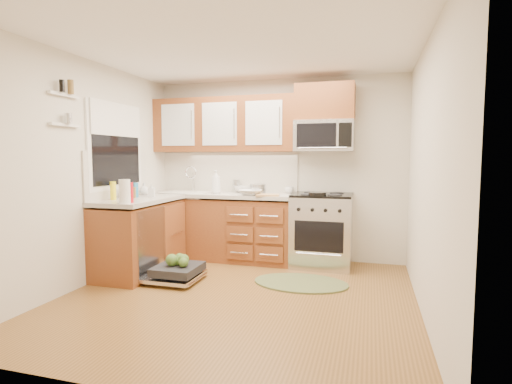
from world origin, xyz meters
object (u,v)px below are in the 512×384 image
(microwave, at_px, (324,136))
(range, at_px, (322,230))
(stock_pot, at_px, (258,189))
(bowl_a, at_px, (250,192))
(rug, at_px, (301,283))
(upper_cabinets, at_px, (224,125))
(paper_towel_roll, at_px, (125,191))
(skillet, at_px, (317,194))
(sink, at_px, (186,201))
(dishwasher, at_px, (175,273))
(cup, at_px, (289,190))
(cutting_board, at_px, (268,195))
(bowl_b, at_px, (245,189))

(microwave, bearing_deg, range, -90.00)
(stock_pot, height_order, bowl_a, stock_pot)
(range, height_order, rug, range)
(range, bearing_deg, microwave, 90.00)
(upper_cabinets, distance_m, rug, 2.46)
(upper_cabinets, height_order, bowl_a, upper_cabinets)
(rug, xyz_separation_m, paper_towel_roll, (-1.82, -0.63, 1.04))
(rug, bearing_deg, skillet, 80.04)
(paper_towel_roll, bearing_deg, range, 36.58)
(upper_cabinets, bearing_deg, rug, -37.27)
(sink, relative_size, rug, 0.58)
(dishwasher, bearing_deg, upper_cabinets, 83.96)
(stock_pot, height_order, cup, stock_pot)
(microwave, xyz_separation_m, dishwasher, (-1.54, -1.25, -1.60))
(skillet, bearing_deg, cup, 133.60)
(rug, bearing_deg, paper_towel_roll, -161.00)
(rug, xyz_separation_m, cup, (-0.35, 1.04, 0.96))
(rug, relative_size, skillet, 4.85)
(cutting_board, bearing_deg, skillet, -3.55)
(upper_cabinets, bearing_deg, dishwasher, -96.04)
(range, distance_m, sink, 1.96)
(upper_cabinets, bearing_deg, bowl_a, -33.82)
(skillet, height_order, bowl_a, bowl_a)
(sink, bearing_deg, stock_pot, 1.28)
(upper_cabinets, bearing_deg, bowl_b, 4.78)
(cutting_board, bearing_deg, rug, -48.37)
(bowl_a, bearing_deg, upper_cabinets, 146.18)
(cutting_board, bearing_deg, dishwasher, -133.14)
(dishwasher, height_order, bowl_a, bowl_a)
(upper_cabinets, xyz_separation_m, stock_pot, (0.54, -0.13, -0.88))
(range, bearing_deg, sink, -179.70)
(upper_cabinets, xyz_separation_m, microwave, (1.41, -0.02, -0.18))
(upper_cabinets, bearing_deg, sink, -163.55)
(microwave, relative_size, dishwasher, 1.09)
(bowl_b, bearing_deg, stock_pot, -33.42)
(range, height_order, microwave, microwave)
(paper_towel_roll, bearing_deg, bowl_b, 62.37)
(upper_cabinets, relative_size, dishwasher, 2.93)
(cutting_board, bearing_deg, microwave, 25.96)
(upper_cabinets, xyz_separation_m, sink, (-0.52, -0.16, -1.07))
(skillet, bearing_deg, upper_cabinets, 163.95)
(skillet, bearing_deg, range, 82.62)
(microwave, distance_m, cutting_board, 1.07)
(microwave, distance_m, cup, 0.88)
(cutting_board, distance_m, bowl_b, 0.57)
(microwave, bearing_deg, cutting_board, -154.04)
(microwave, height_order, cup, microwave)
(paper_towel_roll, bearing_deg, rug, 19.00)
(upper_cabinets, relative_size, cup, 17.53)
(upper_cabinets, height_order, sink, upper_cabinets)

